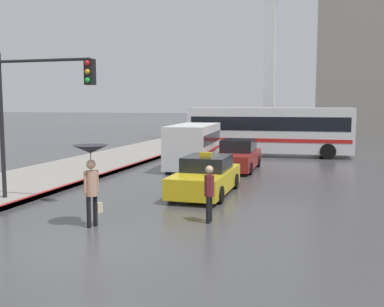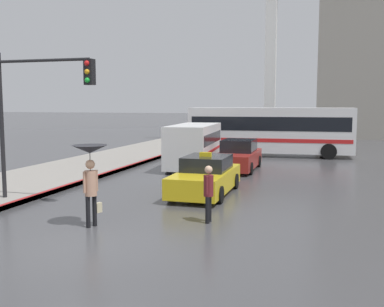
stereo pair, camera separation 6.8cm
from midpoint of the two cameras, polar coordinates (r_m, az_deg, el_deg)
name	(u,v)px [view 2 (the right image)]	position (r m, az deg, el deg)	size (l,w,h in m)	color
ground_plane	(87,246)	(11.17, -13.07, -11.35)	(300.00, 300.00, 0.00)	#424244
taxi	(206,177)	(16.79, 1.88, -2.95)	(1.91, 4.50, 1.58)	gold
sedan_red	(238,156)	(23.05, 5.98, -0.35)	(1.91, 4.53, 1.54)	maroon
ambulance_van	(194,144)	(23.64, 0.36, 1.24)	(2.40, 5.71, 2.28)	silver
city_bus	(270,129)	(29.64, 9.93, 3.08)	(10.49, 3.06, 3.12)	silver
pedestrian_with_umbrella	(90,164)	(12.45, -12.64, -1.32)	(0.96, 0.96, 2.25)	black
pedestrian_man	(208,190)	(12.73, 2.26, -4.61)	(0.29, 0.43, 1.63)	black
traffic_light	(39,98)	(15.52, -18.79, 6.64)	(3.57, 0.38, 5.05)	black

